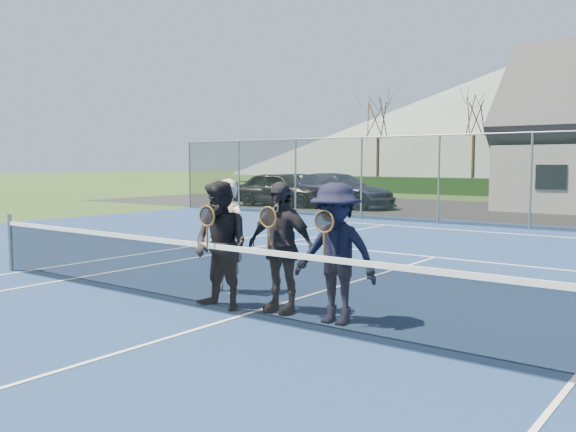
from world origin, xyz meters
name	(u,v)px	position (x,y,z in m)	size (l,w,h in m)	color
ground	(576,215)	(0.00, 20.00, 0.00)	(220.00, 220.00, 0.00)	#274318
court_surface	(239,318)	(0.00, 0.00, 0.01)	(30.00, 30.00, 0.02)	navy
tarmac_carpark	(477,210)	(-4.00, 20.00, 0.01)	(40.00, 12.00, 0.01)	black
hill_west	(516,120)	(-25.00, 95.00, 9.00)	(110.00, 110.00, 18.00)	slate
car_a	(281,189)	(-12.35, 16.91, 0.82)	(1.95, 4.84, 1.65)	black
car_b	(337,192)	(-10.84, 19.46, 0.62)	(1.32, 3.79, 1.25)	#95999D
car_c	(339,191)	(-9.63, 17.69, 0.80)	(2.24, 5.50, 1.60)	#1C2039
court_markings	(239,316)	(0.00, 0.00, 0.02)	(11.03, 23.83, 0.01)	white
tennis_net	(239,278)	(0.00, 0.00, 0.54)	(11.68, 0.08, 1.10)	slate
perimeter_fence	(531,181)	(0.00, 13.50, 1.52)	(30.07, 0.07, 3.02)	slate
tree_a	(378,111)	(-16.00, 33.00, 5.79)	(3.20, 3.20, 7.77)	#3D2216
tree_b	(475,105)	(-9.00, 33.00, 5.79)	(3.20, 3.20, 7.77)	#362113
player_a	(227,236)	(-1.16, 1.02, 0.92)	(0.67, 0.51, 1.80)	beige
player_b	(221,245)	(-0.51, 0.19, 0.92)	(0.88, 0.68, 1.80)	black
player_c	(280,247)	(0.26, 0.56, 0.92)	(1.08, 0.54, 1.80)	#242227
player_d	(336,253)	(1.19, 0.51, 0.92)	(1.20, 0.73, 1.80)	black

